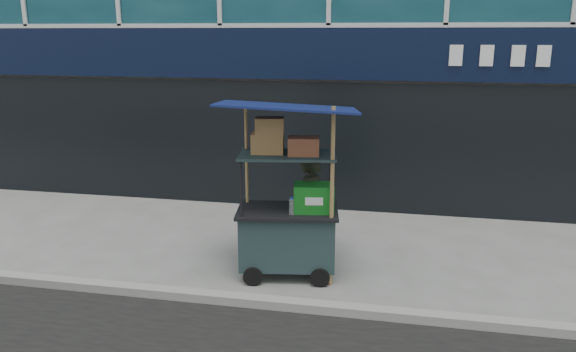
# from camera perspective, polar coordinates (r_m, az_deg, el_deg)

# --- Properties ---
(ground) EXTENTS (80.00, 80.00, 0.00)m
(ground) POSITION_cam_1_polar(r_m,az_deg,el_deg) (7.23, -0.41, -12.56)
(ground) COLOR slate
(ground) RESTS_ON ground
(curb) EXTENTS (80.00, 0.18, 0.12)m
(curb) POSITION_cam_1_polar(r_m,az_deg,el_deg) (7.03, -0.75, -12.85)
(curb) COLOR gray
(curb) RESTS_ON ground
(vendor_cart) EXTENTS (1.99, 1.54, 2.44)m
(vendor_cart) POSITION_cam_1_polar(r_m,az_deg,el_deg) (7.65, 0.09, -4.06)
(vendor_cart) COLOR #1A2A2D
(vendor_cart) RESTS_ON ground
(vendor_man) EXTENTS (0.48, 0.66, 1.69)m
(vendor_man) POSITION_cam_1_polar(r_m,az_deg,el_deg) (7.90, 2.58, -3.55)
(vendor_man) COLOR black
(vendor_man) RESTS_ON ground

